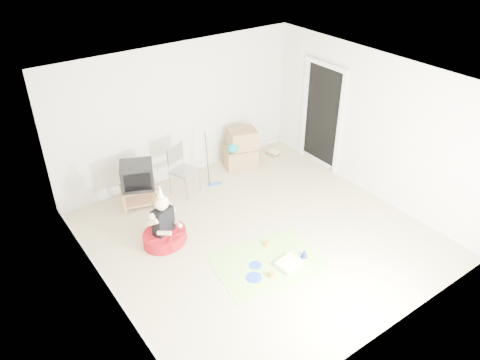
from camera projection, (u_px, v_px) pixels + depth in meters
ground at (259, 235)px, 7.68m from camera, size 5.00×5.00×0.00m
doorway_recess at (323, 118)px, 9.20m from camera, size 0.02×0.90×2.05m
tv_stand at (140, 195)px, 8.27m from camera, size 0.72×0.57×0.40m
crt_tv at (137, 176)px, 8.07m from camera, size 0.69×0.64×0.47m
folding_chair at (184, 171)px, 8.53m from camera, size 0.56×0.55×0.97m
cardboard_boxes at (241, 149)px, 9.44m from camera, size 0.75×0.65×0.79m
floor_mop at (215, 173)px, 8.88m from camera, size 0.27×0.32×1.01m
book_pile at (273, 153)px, 10.04m from camera, size 0.23×0.26×0.08m
seated_woman at (164, 230)px, 7.41m from camera, size 0.94×0.94×1.06m
party_mat at (267, 263)px, 7.10m from camera, size 1.75×1.39×0.01m
birthday_cake at (288, 264)px, 7.01m from camera, size 0.37×0.31×0.15m
blue_plate_near at (255, 265)px, 7.04m from camera, size 0.26×0.26×0.01m
blue_plate_far at (254, 277)px, 6.81m from camera, size 0.29×0.29×0.01m
orange_cup_near at (266, 243)px, 7.42m from camera, size 0.10×0.10×0.08m
orange_cup_far at (272, 274)px, 6.82m from camera, size 0.08×0.08×0.09m
blue_party_hat at (304, 253)px, 7.17m from camera, size 0.11×0.11×0.16m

